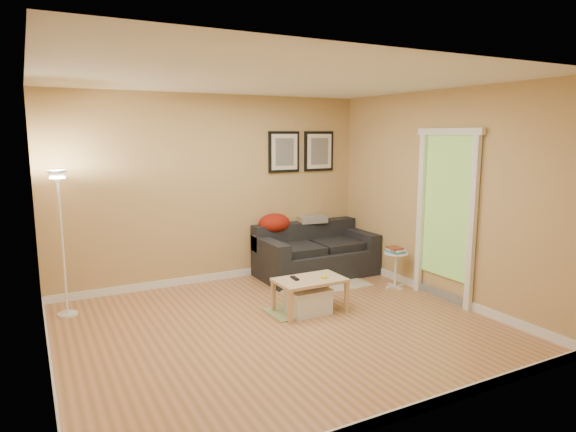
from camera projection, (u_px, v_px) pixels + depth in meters
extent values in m
plane|color=#C17D52|center=(280.00, 327.00, 5.36)|extent=(4.50, 4.50, 0.00)
plane|color=white|center=(279.00, 79.00, 4.94)|extent=(4.50, 4.50, 0.00)
plane|color=tan|center=(214.00, 189.00, 6.89)|extent=(4.50, 0.00, 4.50)
plane|color=tan|center=(412.00, 246.00, 3.41)|extent=(4.50, 0.00, 4.50)
plane|color=tan|center=(38.00, 227.00, 4.11)|extent=(0.00, 4.00, 4.00)
plane|color=tan|center=(440.00, 196.00, 6.19)|extent=(0.00, 4.00, 4.00)
cube|color=white|center=(217.00, 276.00, 7.09)|extent=(4.50, 0.02, 0.10)
cube|color=white|center=(404.00, 413.00, 3.62)|extent=(4.50, 0.02, 0.10)
cube|color=white|center=(51.00, 368.00, 4.32)|extent=(0.02, 4.00, 0.10)
cube|color=white|center=(435.00, 292.00, 6.39)|extent=(0.02, 4.00, 0.10)
cube|color=beige|center=(319.00, 284.00, 6.90)|extent=(1.25, 0.85, 0.01)
cube|color=#668C4C|center=(298.00, 310.00, 5.85)|extent=(0.70, 0.50, 0.01)
cube|color=black|center=(295.00, 278.00, 5.75)|extent=(0.06, 0.16, 0.02)
cylinder|color=yellow|center=(324.00, 277.00, 5.76)|extent=(0.07, 0.07, 0.03)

